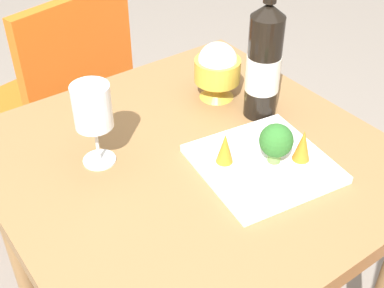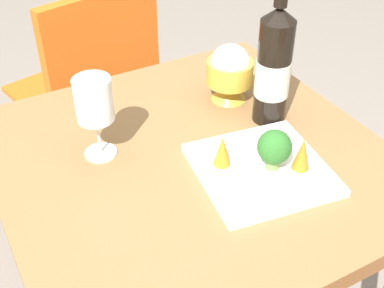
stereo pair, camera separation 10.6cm
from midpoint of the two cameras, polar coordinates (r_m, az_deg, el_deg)
name	(u,v)px [view 1 (the left image)]	position (r m, az deg, el deg)	size (l,w,h in m)	color
dining_table	(192,190)	(1.14, -2.66, -5.24)	(0.79, 0.79, 0.72)	olive
chair_near_window	(68,87)	(1.74, -15.25, 6.01)	(0.48, 0.48, 0.85)	orange
wine_bottle	(264,62)	(1.14, 5.32, 8.97)	(0.08, 0.08, 0.34)	black
wine_glass	(92,109)	(1.02, -13.93, 3.73)	(0.08, 0.08, 0.18)	white
rice_bowl	(217,70)	(1.23, 0.34, 8.15)	(0.11, 0.11, 0.14)	gold
serving_plate	(263,164)	(1.05, 5.01, -2.30)	(0.28, 0.28, 0.02)	white
broccoli_floret	(276,141)	(1.01, 6.37, 0.19)	(0.07, 0.07, 0.09)	#729E4C
carrot_garnish_left	(303,145)	(1.03, 9.32, -0.24)	(0.04, 0.04, 0.07)	orange
carrot_garnish_right	(225,148)	(1.02, 0.69, -0.57)	(0.03, 0.03, 0.07)	orange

